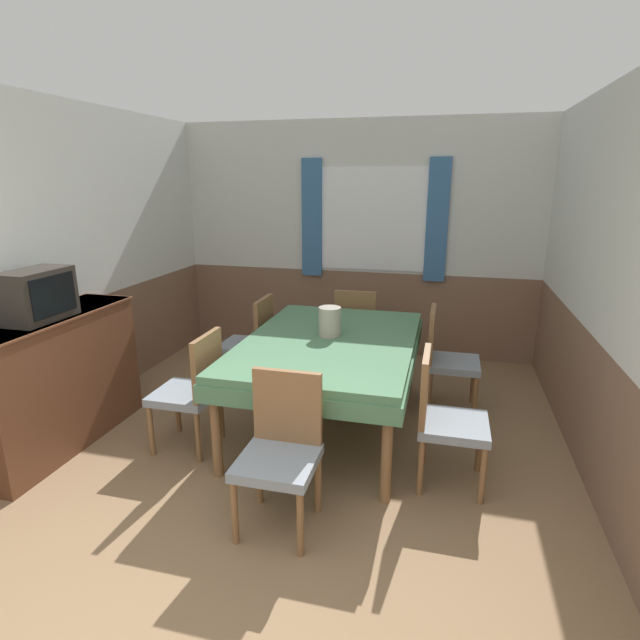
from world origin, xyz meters
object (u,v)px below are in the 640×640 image
object	(u,v)px
chair_head_window	(357,328)
sideboard	(55,381)
chair_right_near	(443,415)
chair_left_far	(252,340)
vase	(330,321)
tv	(37,295)
dining_table	(330,351)
chair_right_far	(446,356)
chair_head_near	(281,447)
chair_left_near	(193,387)

from	to	relation	value
chair_head_window	sideboard	distance (m)	2.79
chair_right_near	chair_head_window	xyz separation A→B (m)	(-0.90, 1.80, 0.00)
chair_left_far	vase	size ratio (longest dim) A/B	3.86
chair_right_near	vase	size ratio (longest dim) A/B	3.86
vase	tv	bearing A→B (deg)	-152.97
chair_left_far	sideboard	distance (m)	1.71
dining_table	tv	bearing A→B (deg)	-155.37
chair_right_near	sideboard	xyz separation A→B (m)	(-2.83, -0.21, 0.03)
chair_left_far	chair_head_window	distance (m)	1.11
chair_right_far	dining_table	bearing A→B (deg)	-57.25
sideboard	chair_left_far	bearing A→B (deg)	53.10
sideboard	vase	xyz separation A→B (m)	(1.91, 0.87, 0.36)
dining_table	sideboard	xyz separation A→B (m)	(-1.93, -0.79, -0.14)
chair_head_near	chair_head_window	bearing A→B (deg)	-90.00
chair_right_far	vase	world-z (taller)	vase
chair_left_near	vase	xyz separation A→B (m)	(0.88, 0.67, 0.39)
chair_left_near	chair_head_near	world-z (taller)	same
chair_left_near	vase	bearing A→B (deg)	-52.86
sideboard	tv	world-z (taller)	tv
chair_left_far	chair_right_near	bearing A→B (deg)	-122.75
chair_right_near	sideboard	world-z (taller)	sideboard
dining_table	vase	xyz separation A→B (m)	(-0.02, 0.09, 0.22)
chair_right_far	sideboard	size ratio (longest dim) A/B	0.63
tv	dining_table	bearing A→B (deg)	24.63
chair_left_far	vase	world-z (taller)	vase
vase	sideboard	bearing A→B (deg)	-155.42
chair_head_window	vase	xyz separation A→B (m)	(-0.02, -1.14, 0.39)
chair_head_near	chair_head_window	world-z (taller)	same
dining_table	sideboard	size ratio (longest dim) A/B	1.38
chair_head_window	tv	world-z (taller)	tv
chair_head_near	chair_right_far	bearing A→B (deg)	-116.61
dining_table	chair_left_far	bearing A→B (deg)	147.25
chair_left_near	chair_head_near	distance (m)	1.11
chair_left_near	sideboard	world-z (taller)	sideboard
dining_table	tv	distance (m)	2.15
dining_table	chair_head_window	distance (m)	1.23
chair_right_far	chair_head_window	bearing A→B (deg)	-125.34
chair_left_far	chair_right_far	xyz separation A→B (m)	(1.81, 0.00, 0.00)
chair_left_near	chair_right_far	distance (m)	2.15
sideboard	chair_right_near	bearing A→B (deg)	4.14
chair_head_window	chair_head_near	bearing A→B (deg)	-90.00
dining_table	sideboard	distance (m)	2.09
chair_head_near	chair_left_far	xyz separation A→B (m)	(-0.90, 1.80, 0.00)
chair_right_near	chair_head_near	size ratio (longest dim) A/B	1.00
dining_table	chair_right_near	world-z (taller)	chair_right_near
vase	chair_head_window	bearing A→B (deg)	88.93
chair_right_far	chair_right_near	bearing A→B (deg)	0.00
chair_head_near	chair_head_window	size ratio (longest dim) A/B	1.00
dining_table	sideboard	world-z (taller)	sideboard
chair_right_near	chair_head_near	xyz separation A→B (m)	(-0.90, -0.64, 0.00)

